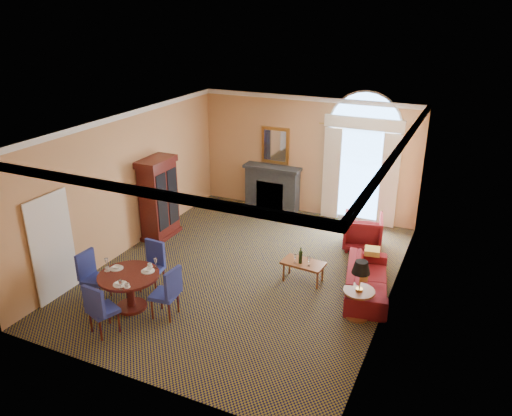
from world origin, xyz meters
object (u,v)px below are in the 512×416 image
at_px(armchair, 363,231).
at_px(side_table, 360,283).
at_px(armoire, 159,200).
at_px(dining_table, 129,283).
at_px(sofa, 367,279).
at_px(coffee_table, 303,263).

relative_size(armchair, side_table, 0.79).
bearing_deg(side_table, armoire, 164.87).
bearing_deg(side_table, dining_table, -159.59).
relative_size(armoire, side_table, 1.75).
distance_m(sofa, coffee_table, 1.32).
xyz_separation_m(dining_table, sofa, (3.93, 2.42, -0.23)).
relative_size(sofa, coffee_table, 2.25).
bearing_deg(armchair, side_table, 89.60).
bearing_deg(sofa, coffee_table, 83.53).
distance_m(dining_table, armchair, 5.52).
bearing_deg(dining_table, armoire, 114.62).
height_order(sofa, side_table, side_table).
bearing_deg(coffee_table, side_table, -26.02).
bearing_deg(sofa, armoire, 72.84).
height_order(dining_table, coffee_table, dining_table).
relative_size(coffee_table, side_table, 0.79).
bearing_deg(dining_table, sofa, 31.57).
xyz_separation_m(armoire, armchair, (4.71, 1.46, -0.56)).
relative_size(armoire, dining_table, 1.75).
height_order(dining_table, sofa, dining_table).
bearing_deg(coffee_table, sofa, 10.18).
height_order(sofa, armchair, armchair).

